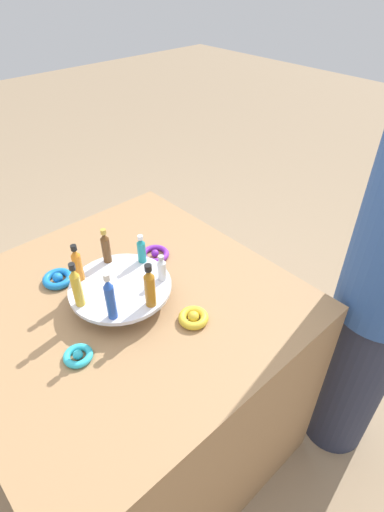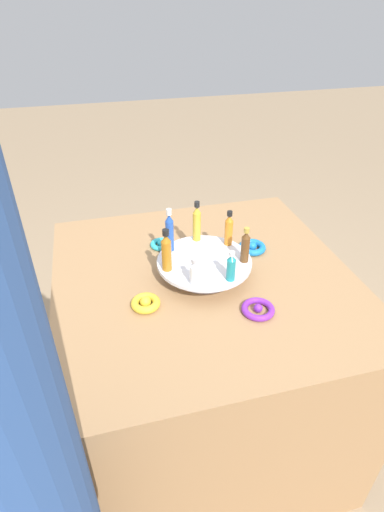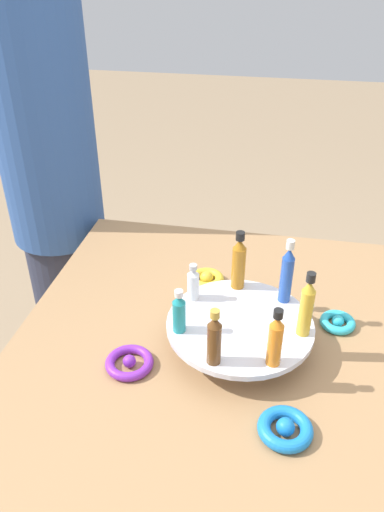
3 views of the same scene
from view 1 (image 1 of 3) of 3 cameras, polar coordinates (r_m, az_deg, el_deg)
The scene contains 14 objects.
ground_plane at distance 1.87m, azimuth -7.07°, elevation -24.07°, with size 12.00×12.00×0.00m, color #997F60.
party_table at distance 1.53m, azimuth -8.26°, elevation -17.01°, with size 0.95×0.95×0.80m.
display_stand at distance 1.20m, azimuth -10.12°, elevation -4.85°, with size 0.30×0.30×0.06m.
bottle_brown at distance 1.25m, azimuth -12.21°, elevation 1.28°, with size 0.03×0.03×0.12m.
bottle_orange at distance 1.20m, azimuth -16.07°, elevation -1.10°, with size 0.03×0.03×0.12m.
bottle_gold at distance 1.11m, azimuth -16.16°, elevation -4.18°, with size 0.03×0.03×0.14m.
bottle_blue at distance 1.05m, azimuth -11.62°, elevation -5.88°, with size 0.03×0.03×0.15m.
bottle_amber at distance 1.07m, azimuth -6.06°, elevation -4.41°, with size 0.03×0.03×0.14m.
bottle_clear at distance 1.16m, azimuth -4.35°, elevation -1.80°, with size 0.03×0.03×0.09m.
bottle_teal at distance 1.23m, azimuth -7.24°, elevation 0.91°, with size 0.03×0.03×0.10m.
ribbon_bow_gold at distance 1.14m, azimuth 0.20°, elevation -8.79°, with size 0.09×0.09×0.03m.
ribbon_bow_purple at distance 1.37m, azimuth -5.30°, elevation 0.28°, with size 0.10×0.10×0.03m.
ribbon_bow_blue at distance 1.33m, azimuth -18.61°, elevation -3.09°, with size 0.10×0.10×0.03m.
ribbon_bow_teal at distance 1.10m, azimuth -15.96°, elevation -13.52°, with size 0.08×0.08×0.03m.
Camera 1 is at (0.78, -0.43, 1.64)m, focal length 28.00 mm.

